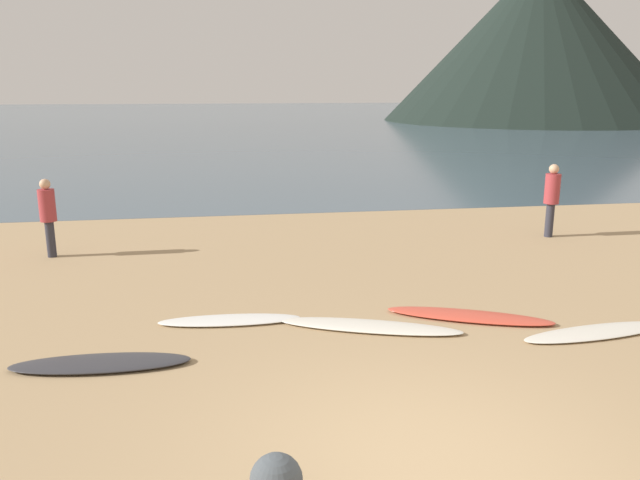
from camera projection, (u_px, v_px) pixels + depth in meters
ground_plane at (296, 232)px, 15.35m from camera, size 120.00×120.00×0.20m
ocean_water at (236, 118)px, 64.89m from camera, size 140.00×100.00×0.01m
headland_hill at (536, 40)px, 58.83m from camera, size 28.01×28.01×14.72m
surfboard_0 at (101, 363)px, 7.78m from camera, size 2.22×0.67×0.09m
surfboard_1 at (230, 320)px, 9.23m from camera, size 2.10×0.56×0.07m
surfboard_2 at (370, 326)px, 8.99m from camera, size 2.65×1.36×0.08m
surfboard_3 at (469, 316)px, 9.37m from camera, size 2.45×1.45×0.08m
surfboard_4 at (596, 332)px, 8.79m from camera, size 2.35×0.79×0.06m
person_0 at (552, 194)px, 14.20m from camera, size 0.34×0.34×1.66m
person_1 at (48, 211)px, 12.53m from camera, size 0.32×0.32×1.59m
beach_rock_near at (276, 480)px, 5.20m from camera, size 0.44×0.44×0.44m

